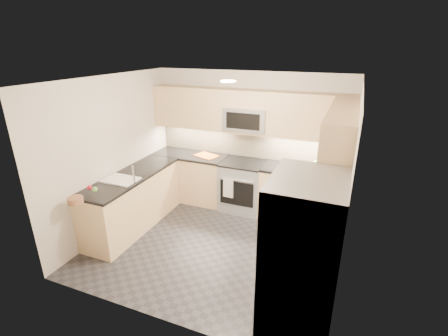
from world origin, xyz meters
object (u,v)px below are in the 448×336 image
(microwave, at_px, (246,119))
(fruit_basket, at_px, (75,200))
(utensil_bowl, at_px, (320,168))
(cutting_board, at_px, (206,156))
(refrigerator, at_px, (301,260))
(gas_range, at_px, (243,186))

(microwave, relative_size, fruit_basket, 3.68)
(fruit_basket, bearing_deg, utensil_bowl, 38.91)
(cutting_board, xyz_separation_m, fruit_basket, (-0.82, -2.41, 0.03))
(refrigerator, bearing_deg, utensil_bowl, 92.43)
(fruit_basket, bearing_deg, gas_range, 56.49)
(cutting_board, bearing_deg, fruit_basket, -108.70)
(microwave, xyz_separation_m, utensil_bowl, (1.35, -0.14, -0.68))
(gas_range, xyz_separation_m, fruit_basket, (-1.57, -2.37, 0.52))
(microwave, relative_size, refrigerator, 0.42)
(utensil_bowl, bearing_deg, cutting_board, 178.47)
(refrigerator, bearing_deg, gas_range, 120.88)
(gas_range, relative_size, cutting_board, 2.16)
(gas_range, xyz_separation_m, microwave, (0.00, 0.12, 1.24))
(microwave, bearing_deg, cutting_board, -173.66)
(microwave, distance_m, fruit_basket, 3.03)
(gas_range, relative_size, utensil_bowl, 3.24)
(refrigerator, height_order, utensil_bowl, refrigerator)
(gas_range, xyz_separation_m, utensil_bowl, (1.35, -0.01, 0.57))
(refrigerator, bearing_deg, microwave, 119.62)
(microwave, bearing_deg, gas_range, -90.00)
(gas_range, distance_m, cutting_board, 0.90)
(fruit_basket, bearing_deg, refrigerator, -1.10)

